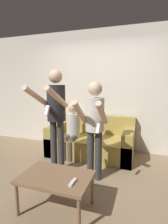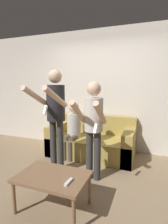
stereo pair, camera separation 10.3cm
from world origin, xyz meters
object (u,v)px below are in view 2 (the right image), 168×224
object	(u,v)px
person_seated	(73,127)
coffee_table	(53,179)
person_standing_left	(55,110)
remote_on_table	(69,182)
couch	(92,142)
person_standing_right	(93,122)

from	to	relation	value
person_seated	coffee_table	bearing A→B (deg)	-74.09
person_standing_left	remote_on_table	world-z (taller)	person_standing_left
remote_on_table	couch	bearing A→B (deg)	100.20
couch	person_standing_right	world-z (taller)	person_standing_right
person_standing_left	person_seated	xyz separation A→B (m)	(-0.03, 0.75, -0.47)
person_standing_left	coffee_table	distance (m)	1.13
couch	remote_on_table	world-z (taller)	couch
couch	person_standing_right	size ratio (longest dim) A/B	1.14
coffee_table	person_seated	bearing A→B (deg)	105.91
person_standing_right	remote_on_table	bearing A→B (deg)	-89.68
couch	person_seated	size ratio (longest dim) A/B	1.55
couch	remote_on_table	bearing A→B (deg)	-79.80
person_standing_left	person_seated	bearing A→B (deg)	92.41
couch	person_seated	world-z (taller)	person_seated
person_standing_right	coffee_table	xyz separation A→B (m)	(-0.24, -0.80, -0.55)
person_standing_left	person_seated	world-z (taller)	person_standing_left
couch	person_standing_right	bearing A→B (deg)	-71.13
coffee_table	remote_on_table	distance (m)	0.27
person_standing_left	coffee_table	xyz separation A→B (m)	(0.41, -0.80, -0.69)
person_standing_right	coffee_table	bearing A→B (deg)	-106.89
person_standing_right	coffee_table	size ratio (longest dim) A/B	1.84
couch	person_standing_left	bearing A→B (deg)	-108.74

